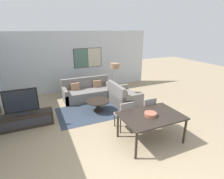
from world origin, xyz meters
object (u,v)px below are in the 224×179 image
at_px(coffee_table, 98,103).
at_px(floor_lamp, 115,67).
at_px(sofa_side, 123,98).
at_px(fruit_bowl, 150,114).
at_px(television, 21,102).
at_px(dining_chair_centre, 147,109).
at_px(dining_table, 151,117).
at_px(tv_console, 25,120).
at_px(dining_chair_left, 125,114).
at_px(sofa_main, 87,92).

height_order(coffee_table, floor_lamp, floor_lamp).
relative_size(sofa_side, fruit_bowl, 4.18).
distance_m(television, dining_chair_centre, 3.81).
relative_size(television, coffee_table, 1.12).
distance_m(coffee_table, floor_lamp, 2.19).
distance_m(fruit_bowl, floor_lamp, 3.83).
height_order(coffee_table, dining_chair_centre, dining_chair_centre).
height_order(television, coffee_table, television).
height_order(sofa_side, fruit_bowl, sofa_side).
bearing_deg(dining_chair_centre, dining_table, -118.00).
relative_size(tv_console, dining_table, 1.04).
height_order(television, fruit_bowl, television).
bearing_deg(dining_chair_left, television, 153.72).
height_order(tv_console, dining_chair_left, dining_chair_left).
height_order(sofa_side, dining_chair_left, dining_chair_left).
distance_m(coffee_table, dining_table, 2.40).
relative_size(sofa_main, coffee_table, 2.46).
relative_size(tv_console, dining_chair_centre, 1.80).
xyz_separation_m(dining_chair_centre, floor_lamp, (0.28, 3.00, 0.71)).
bearing_deg(dining_table, dining_chair_centre, 62.00).
distance_m(television, dining_table, 3.79).
bearing_deg(sofa_main, tv_console, -148.00).
distance_m(television, dining_chair_left, 3.09).
bearing_deg(coffee_table, sofa_main, 90.00).
height_order(dining_chair_left, dining_chair_centre, same).
xyz_separation_m(dining_chair_left, fruit_bowl, (0.34, -0.77, 0.28)).
height_order(sofa_main, dining_table, sofa_main).
distance_m(sofa_main, floor_lamp, 1.66).
height_order(dining_table, dining_chair_centre, dining_chair_centre).
bearing_deg(television, floor_lamp, 22.93).
bearing_deg(coffee_table, sofa_side, 8.08).
xyz_separation_m(sofa_main, dining_chair_centre, (1.08, -2.92, 0.25)).
distance_m(sofa_main, dining_chair_centre, 3.12).
height_order(dining_chair_left, fruit_bowl, dining_chair_left).
xyz_separation_m(tv_console, dining_chair_left, (2.76, -1.36, 0.30)).
height_order(sofa_main, floor_lamp, floor_lamp).
bearing_deg(floor_lamp, dining_chair_left, -109.43).
relative_size(television, fruit_bowl, 2.91).
bearing_deg(fruit_bowl, floor_lamp, 79.21).
xyz_separation_m(sofa_side, coffee_table, (-1.11, -0.16, 0.03)).
relative_size(coffee_table, floor_lamp, 0.59).
xyz_separation_m(tv_console, floor_lamp, (3.81, 1.61, 1.01)).
bearing_deg(sofa_main, dining_chair_centre, -69.69).
relative_size(sofa_side, dining_chair_left, 1.47).
bearing_deg(sofa_main, television, -148.01).
distance_m(television, floor_lamp, 4.15).
distance_m(television, fruit_bowl, 3.76).
distance_m(coffee_table, dining_chair_centre, 1.90).
bearing_deg(dining_chair_left, dining_table, -62.73).
relative_size(dining_chair_left, floor_lamp, 0.65).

